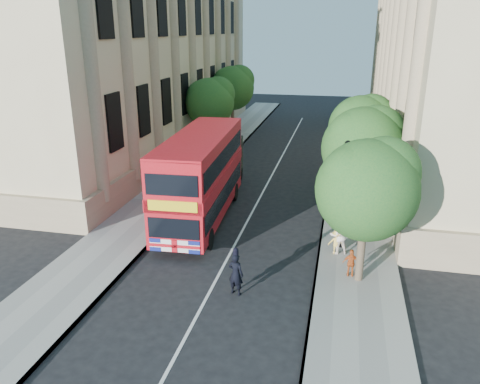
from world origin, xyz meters
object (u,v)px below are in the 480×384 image
Objects in this scene: double_decker_bus at (201,175)px; box_van at (222,166)px; woman_pedestrian at (339,235)px; lamp_post at (344,199)px; police_constable at (236,274)px.

box_van is at bearing 90.03° from double_decker_bus.
double_decker_bus reaches higher than woman_pedestrian.
box_van reaches higher than woman_pedestrian.
woman_pedestrian is (7.67, -8.31, -0.46)m from box_van.
double_decker_bus is (-7.48, 2.02, 0.06)m from lamp_post.
lamp_post is 6.58m from police_constable.
lamp_post is 2.94× the size of woman_pedestrian.
double_decker_bus is 5.81× the size of police_constable.
lamp_post is 2.94× the size of police_constable.
lamp_post is 0.51× the size of double_decker_bus.
box_van is at bearing -56.56° from police_constable.
box_van is 3.07× the size of police_constable.
woman_pedestrian is at bearing -52.81° from box_van.
double_decker_bus is 5.81× the size of woman_pedestrian.
box_van is 11.32m from woman_pedestrian.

